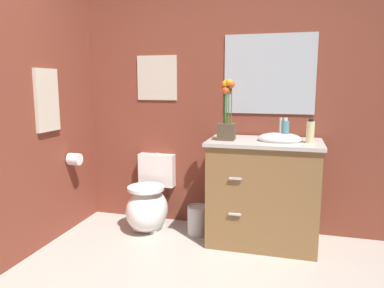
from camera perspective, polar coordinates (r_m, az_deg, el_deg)
name	(u,v)px	position (r m, az deg, el deg)	size (l,w,h in m)	color
wall_back	(248,97)	(3.41, 8.79, 7.32)	(4.34, 0.05, 2.50)	brown
toilet	(149,204)	(3.53, -6.75, -9.26)	(0.38, 0.59, 0.69)	white
vanity_cabinet	(263,191)	(3.20, 11.08, -7.21)	(0.94, 0.56, 1.08)	brown
flower_vase	(227,117)	(3.07, 5.45, 4.15)	(0.14, 0.14, 0.51)	#4C3D2D
soap_bottle	(285,131)	(3.07, 14.32, 2.02)	(0.06, 0.06, 0.20)	teal
lotion_bottle	(310,132)	(3.06, 17.99, 1.83)	(0.06, 0.06, 0.20)	beige
trash_bin	(197,220)	(3.40, 0.82, -11.79)	(0.18, 0.18, 0.27)	#B7B7BC
wall_poster	(157,78)	(3.59, -5.50, 10.23)	(0.40, 0.01, 0.42)	beige
wall_mirror	(269,74)	(3.37, 11.96, 10.61)	(0.80, 0.01, 0.70)	#B2BCC6
hanging_towel	(47,100)	(3.28, -21.70, 6.37)	(0.03, 0.28, 0.52)	beige
toilet_paper_roll	(75,159)	(3.54, -17.86, -2.26)	(0.11, 0.11, 0.11)	white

